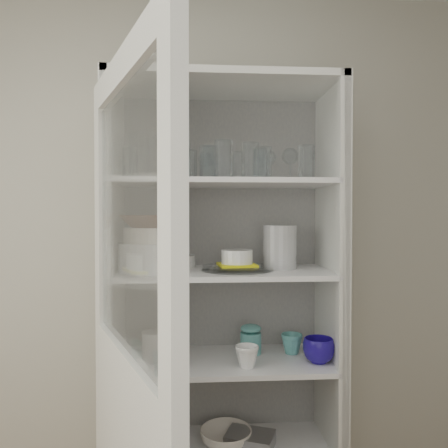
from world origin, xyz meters
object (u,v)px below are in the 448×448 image
(goblet_2, at_px, (268,165))
(tin_box, at_px, (250,440))
(goblet_1, at_px, (205,166))
(measuring_cups, at_px, (170,360))
(goblet_0, at_px, (178,163))
(mug_white, at_px, (247,357))
(glass_platter, at_px, (237,268))
(cupboard_door, at_px, (129,427))
(teal_jar, at_px, (251,341))
(cream_dish, at_px, (226,437))
(mug_teal, at_px, (292,344))
(terracotta_bowl, at_px, (148,221))
(white_ramekin, at_px, (237,257))
(white_canister, at_px, (153,346))
(pantry_cabinet, at_px, (223,337))
(plate_stack_back, at_px, (171,261))
(cream_bowl, at_px, (148,235))
(plate_stack_front, at_px, (148,257))
(grey_bowl_stack, at_px, (280,247))
(yellow_trivet, at_px, (237,265))
(goblet_3, at_px, (290,164))
(mug_blue, at_px, (319,350))

(goblet_2, bearing_deg, tin_box, -128.45)
(goblet_1, distance_m, measuring_cups, 0.88)
(goblet_0, xyz_separation_m, mug_white, (0.30, -0.21, -0.84))
(goblet_1, relative_size, glass_platter, 0.46)
(cupboard_door, height_order, tin_box, cupboard_door)
(teal_jar, height_order, cream_dish, teal_jar)
(glass_platter, relative_size, tin_box, 1.54)
(goblet_0, distance_m, goblet_2, 0.43)
(goblet_1, xyz_separation_m, mug_teal, (0.40, -0.04, -0.83))
(goblet_2, bearing_deg, terracotta_bowl, -165.38)
(white_ramekin, relative_size, white_canister, 1.13)
(pantry_cabinet, distance_m, plate_stack_back, 0.43)
(cream_bowl, bearing_deg, tin_box, 1.97)
(cream_bowl, distance_m, white_ramekin, 0.40)
(mug_white, height_order, cream_dish, mug_white)
(cream_bowl, relative_size, glass_platter, 0.65)
(plate_stack_front, relative_size, mug_teal, 2.57)
(plate_stack_back, bearing_deg, cream_dish, -27.31)
(goblet_1, bearing_deg, grey_bowl_stack, -8.14)
(yellow_trivet, xyz_separation_m, measuring_cups, (-0.30, -0.06, -0.40))
(pantry_cabinet, height_order, goblet_1, pantry_cabinet)
(plate_stack_front, height_order, plate_stack_back, plate_stack_front)
(cream_dish, bearing_deg, white_canister, 179.73)
(grey_bowl_stack, bearing_deg, white_ramekin, -168.54)
(goblet_0, height_order, mug_white, goblet_0)
(terracotta_bowl, height_order, measuring_cups, terracotta_bowl)
(cupboard_door, distance_m, tin_box, 0.85)
(goblet_3, xyz_separation_m, white_ramekin, (-0.26, -0.11, -0.43))
(terracotta_bowl, distance_m, cream_dish, 1.04)
(pantry_cabinet, relative_size, goblet_2, 12.45)
(cream_bowl, bearing_deg, plate_stack_front, 0.00)
(mug_white, bearing_deg, plate_stack_back, 146.42)
(mug_teal, relative_size, measuring_cups, 1.00)
(yellow_trivet, xyz_separation_m, mug_blue, (0.35, -0.07, -0.37))
(measuring_cups, bearing_deg, grey_bowl_stack, 11.34)
(goblet_1, distance_m, cream_bowl, 0.42)
(mug_white, relative_size, cream_dish, 0.43)
(goblet_1, height_order, terracotta_bowl, goblet_1)
(goblet_1, distance_m, terracotta_bowl, 0.38)
(glass_platter, relative_size, grey_bowl_stack, 1.62)
(mug_blue, bearing_deg, goblet_3, 110.92)
(cupboard_door, xyz_separation_m, glass_platter, (0.39, 0.63, 0.40))
(goblet_2, height_order, measuring_cups, goblet_2)
(mug_white, bearing_deg, cream_bowl, 172.30)
(mug_white, height_order, tin_box, mug_white)
(yellow_trivet, relative_size, tin_box, 0.77)
(goblet_2, height_order, mug_white, goblet_2)
(goblet_0, bearing_deg, terracotta_bowl, -137.15)
(pantry_cabinet, relative_size, terracotta_bowl, 9.17)
(terracotta_bowl, relative_size, mug_blue, 1.67)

